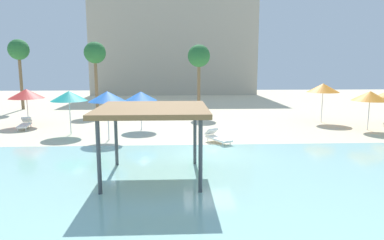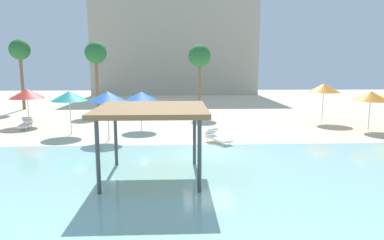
% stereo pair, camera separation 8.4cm
% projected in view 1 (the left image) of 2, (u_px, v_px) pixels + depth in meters
% --- Properties ---
extents(ground_plane, '(80.00, 80.00, 0.00)m').
position_uv_depth(ground_plane, '(209.00, 153.00, 16.95)').
color(ground_plane, beige).
extents(lagoon_water, '(44.00, 13.50, 0.04)m').
position_uv_depth(lagoon_water, '(224.00, 191.00, 11.77)').
color(lagoon_water, '#99D1C6').
rests_on(lagoon_water, ground).
extents(shade_pavilion, '(4.04, 4.04, 2.74)m').
position_uv_depth(shade_pavilion, '(153.00, 112.00, 12.81)').
color(shade_pavilion, '#42474C').
rests_on(shade_pavilion, ground).
extents(beach_umbrella_orange_0, '(2.28, 2.28, 2.56)m').
position_uv_depth(beach_umbrella_orange_0, '(370.00, 96.00, 22.35)').
color(beach_umbrella_orange_0, silver).
rests_on(beach_umbrella_orange_0, ground).
extents(beach_umbrella_blue_1, '(2.12, 2.12, 2.78)m').
position_uv_depth(beach_umbrella_blue_1, '(107.00, 96.00, 19.45)').
color(beach_umbrella_blue_1, silver).
rests_on(beach_umbrella_blue_1, ground).
extents(beach_umbrella_red_2, '(2.40, 2.40, 2.57)m').
position_uv_depth(beach_umbrella_red_2, '(26.00, 94.00, 24.09)').
color(beach_umbrella_red_2, silver).
rests_on(beach_umbrella_red_2, ground).
extents(beach_umbrella_teal_3, '(2.20, 2.20, 2.67)m').
position_uv_depth(beach_umbrella_teal_3, '(69.00, 96.00, 21.02)').
color(beach_umbrella_teal_3, silver).
rests_on(beach_umbrella_teal_3, ground).
extents(beach_umbrella_blue_6, '(2.15, 2.15, 2.51)m').
position_uv_depth(beach_umbrella_blue_6, '(141.00, 96.00, 22.66)').
color(beach_umbrella_blue_6, silver).
rests_on(beach_umbrella_blue_6, ground).
extents(beach_umbrella_orange_7, '(2.32, 2.32, 2.88)m').
position_uv_depth(beach_umbrella_orange_7, '(323.00, 88.00, 25.30)').
color(beach_umbrella_orange_7, silver).
rests_on(beach_umbrella_orange_7, ground).
extents(lounge_chair_1, '(0.93, 1.97, 0.74)m').
position_uv_depth(lounge_chair_1, '(25.00, 124.00, 23.03)').
color(lounge_chair_1, white).
rests_on(lounge_chair_1, ground).
extents(lounge_chair_2, '(1.41, 1.96, 0.74)m').
position_uv_depth(lounge_chair_2, '(217.00, 137.00, 18.95)').
color(lounge_chair_2, white).
rests_on(lounge_chair_2, ground).
extents(palm_tree_0, '(1.90, 1.90, 5.91)m').
position_uv_depth(palm_tree_0, '(199.00, 57.00, 29.30)').
color(palm_tree_0, brown).
rests_on(palm_tree_0, ground).
extents(palm_tree_1, '(1.90, 1.90, 6.21)m').
position_uv_depth(palm_tree_1, '(95.00, 54.00, 30.34)').
color(palm_tree_1, brown).
rests_on(palm_tree_1, ground).
extents(palm_tree_2, '(1.90, 1.90, 6.54)m').
position_uv_depth(palm_tree_2, '(19.00, 51.00, 32.03)').
color(palm_tree_2, brown).
rests_on(palm_tree_2, ground).
extents(hotel_block_0, '(22.85, 8.45, 15.48)m').
position_uv_depth(hotel_block_0, '(174.00, 40.00, 50.20)').
color(hotel_block_0, '#B2A893').
rests_on(hotel_block_0, ground).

